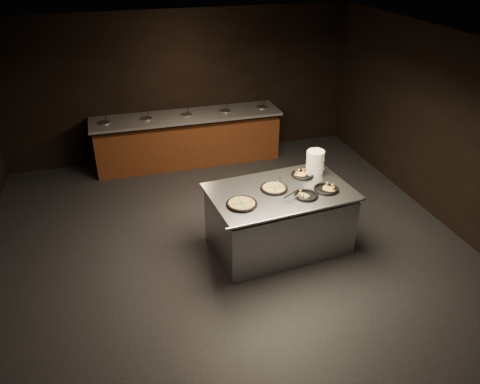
{
  "coord_description": "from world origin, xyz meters",
  "views": [
    {
      "loc": [
        -1.43,
        -5.04,
        4.14
      ],
      "look_at": [
        0.13,
        0.3,
        1.02
      ],
      "focal_mm": 35.0,
      "sensor_mm": 36.0,
      "label": 1
    }
  ],
  "objects_px": {
    "plate_stack": "(315,162)",
    "pan_veggie_whole": "(242,204)",
    "serving_counter": "(279,220)",
    "pan_cheese_whole": "(274,188)"
  },
  "relations": [
    {
      "from": "plate_stack",
      "to": "pan_cheese_whole",
      "type": "relative_size",
      "value": 0.93
    },
    {
      "from": "serving_counter",
      "to": "plate_stack",
      "type": "relative_size",
      "value": 5.73
    },
    {
      "from": "serving_counter",
      "to": "pan_cheese_whole",
      "type": "relative_size",
      "value": 5.32
    },
    {
      "from": "pan_cheese_whole",
      "to": "serving_counter",
      "type": "bearing_deg",
      "value": -37.73
    },
    {
      "from": "pan_veggie_whole",
      "to": "serving_counter",
      "type": "bearing_deg",
      "value": 19.47
    },
    {
      "from": "plate_stack",
      "to": "serving_counter",
      "type": "bearing_deg",
      "value": -152.22
    },
    {
      "from": "pan_veggie_whole",
      "to": "pan_cheese_whole",
      "type": "xyz_separation_m",
      "value": [
        0.56,
        0.28,
        -0.0
      ]
    },
    {
      "from": "plate_stack",
      "to": "pan_veggie_whole",
      "type": "xyz_separation_m",
      "value": [
        -1.31,
        -0.58,
        -0.16
      ]
    },
    {
      "from": "serving_counter",
      "to": "pan_veggie_whole",
      "type": "height_order",
      "value": "pan_veggie_whole"
    },
    {
      "from": "serving_counter",
      "to": "plate_stack",
      "type": "bearing_deg",
      "value": 22.38
    }
  ]
}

